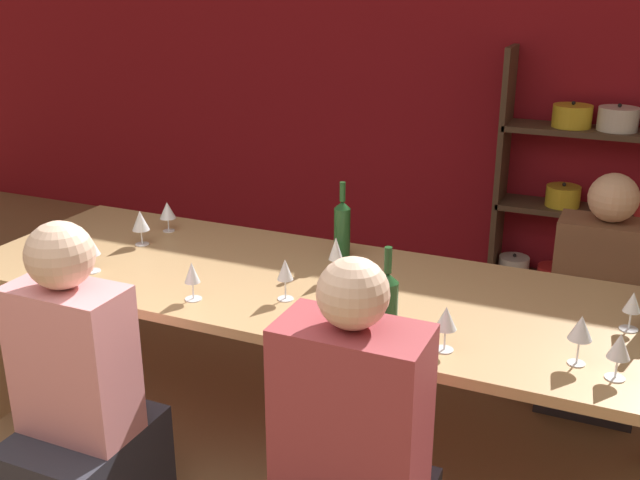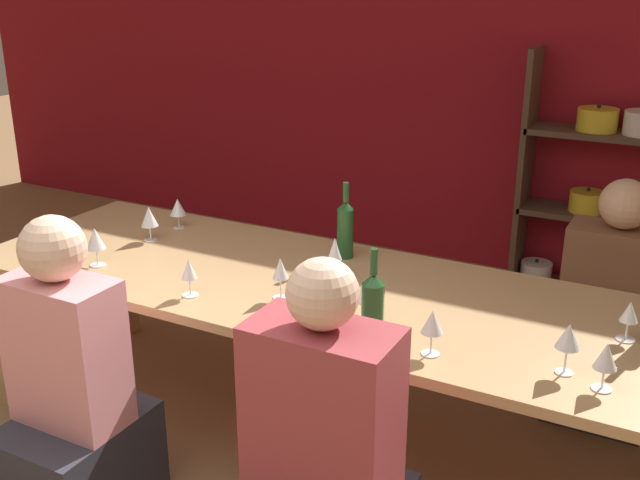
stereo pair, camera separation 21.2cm
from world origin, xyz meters
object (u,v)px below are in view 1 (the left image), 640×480
object	(u,v)px
shelf_unit	(610,199)
wine_glass_empty_a	(446,319)
cell_phone	(51,242)
person_far_a	(597,320)
wine_glass_red_a	(192,274)
wine_glass_red_d	(285,271)
wine_bottle_dark	(386,308)
wine_bottle_amber	(342,228)
person_near_a	(81,424)
wine_glass_red_b	(336,251)
wine_glass_empty_c	(374,290)
wine_glass_red_c	(581,329)
dining_table	(310,297)
wine_glass_empty_d	(167,211)
wine_glass_white_a	(90,245)
wine_glass_empty_b	(140,221)
wine_glass_white_c	(632,304)
wine_glass_white_b	(619,347)

from	to	relation	value
shelf_unit	wine_glass_empty_a	world-z (taller)	shelf_unit
cell_phone	person_far_a	size ratio (longest dim) A/B	0.14
wine_glass_red_a	wine_glass_red_d	xyz separation A→B (m)	(0.33, 0.15, 0.01)
wine_bottle_dark	wine_glass_red_d	size ratio (longest dim) A/B	2.14
wine_bottle_amber	person_near_a	bearing A→B (deg)	-113.88
wine_glass_red_b	shelf_unit	bearing A→B (deg)	66.22
wine_bottle_dark	wine_glass_empty_c	xyz separation A→B (m)	(-0.11, 0.19, -0.03)
wine_glass_red_a	person_far_a	xyz separation A→B (m)	(1.43, 1.22, -0.45)
wine_glass_empty_a	wine_bottle_dark	bearing A→B (deg)	-165.43
wine_glass_red_c	person_near_a	size ratio (longest dim) A/B	0.14
dining_table	wine_glass_empty_a	size ratio (longest dim) A/B	18.66
wine_bottle_dark	wine_glass_empty_a	distance (m)	0.20
cell_phone	shelf_unit	bearing A→B (deg)	44.29
wine_glass_empty_a	person_near_a	bearing A→B (deg)	-157.08
shelf_unit	wine_glass_red_b	size ratio (longest dim) A/B	8.27
wine_glass_red_b	cell_phone	world-z (taller)	wine_glass_red_b
shelf_unit	dining_table	size ratio (longest dim) A/B	0.51
shelf_unit	wine_bottle_amber	bearing A→B (deg)	-118.36
shelf_unit	wine_glass_red_a	distance (m)	2.91
wine_glass_empty_d	wine_glass_red_c	world-z (taller)	wine_glass_red_c
wine_glass_red_b	wine_glass_red_d	bearing A→B (deg)	-110.74
wine_bottle_dark	wine_glass_red_a	xyz separation A→B (m)	(-0.81, 0.06, -0.04)
cell_phone	wine_glass_white_a	bearing A→B (deg)	-26.26
wine_glass_empty_b	dining_table	bearing A→B (deg)	-5.45
wine_glass_white_a	wine_glass_white_c	bearing A→B (deg)	9.14
wine_glass_empty_b	wine_glass_red_c	bearing A→B (deg)	-10.10
wine_glass_white_b	person_near_a	world-z (taller)	person_near_a
wine_glass_white_a	person_near_a	bearing A→B (deg)	-55.85
wine_glass_white_a	wine_glass_white_b	xyz separation A→B (m)	(2.09, -0.04, -0.01)
wine_glass_empty_d	wine_glass_empty_c	bearing A→B (deg)	-22.03
wine_glass_empty_a	wine_glass_empty_d	world-z (taller)	wine_glass_empty_a
wine_glass_red_c	person_far_a	size ratio (longest dim) A/B	0.15
wine_glass_empty_d	person_near_a	bearing A→B (deg)	-70.98
wine_glass_red_a	person_far_a	world-z (taller)	person_far_a
wine_glass_empty_d	dining_table	bearing A→B (deg)	-18.22
wine_glass_red_d	person_far_a	xyz separation A→B (m)	(1.10, 1.07, -0.46)
shelf_unit	wine_glass_empty_c	world-z (taller)	shelf_unit
wine_glass_white_a	cell_phone	world-z (taller)	wine_glass_white_a
wine_bottle_amber	wine_glass_red_c	bearing A→B (deg)	-28.87
wine_glass_empty_b	person_near_a	bearing A→B (deg)	-66.93
wine_glass_white_a	wine_glass_red_a	bearing A→B (deg)	-7.09
cell_phone	wine_glass_empty_a	bearing A→B (deg)	-8.16
person_far_a	wine_glass_red_c	bearing A→B (deg)	89.51
wine_glass_empty_d	wine_glass_red_a	bearing A→B (deg)	-48.88
wine_bottle_dark	wine_glass_white_a	world-z (taller)	wine_bottle_dark
wine_glass_empty_c	wine_glass_empty_d	xyz separation A→B (m)	(-1.25, 0.51, -0.01)
wine_glass_white_b	cell_phone	xyz separation A→B (m)	(-2.51, 0.25, -0.10)
wine_bottle_dark	wine_glass_empty_b	bearing A→B (deg)	160.45
wine_glass_white_b	wine_glass_red_d	bearing A→B (deg)	174.42
wine_glass_empty_c	wine_glass_white_c	distance (m)	0.91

